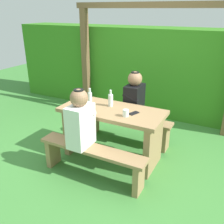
{
  "coord_description": "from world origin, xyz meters",
  "views": [
    {
      "loc": [
        1.42,
        -2.72,
        1.98
      ],
      "look_at": [
        0.0,
        0.0,
        0.7
      ],
      "focal_mm": 39.78,
      "sensor_mm": 36.0,
      "label": 1
    }
  ],
  "objects": [
    {
      "name": "bottle_right",
      "position": [
        -0.33,
        -0.02,
        0.84
      ],
      "size": [
        0.06,
        0.06,
        0.25
      ],
      "color": "silver",
      "rests_on": "picnic_table"
    },
    {
      "name": "person_white_shirt",
      "position": [
        -0.15,
        -0.53,
        0.76
      ],
      "size": [
        0.25,
        0.35,
        0.72
      ],
      "color": "white",
      "rests_on": "bench_near"
    },
    {
      "name": "pergola_crossbeam",
      "position": [
        0.0,
        1.48,
        2.04
      ],
      "size": [
        2.99,
        0.1,
        0.1
      ],
      "primitive_type": "cube",
      "color": "brown",
      "rests_on": "pergola_post_left"
    },
    {
      "name": "pergola_post_left",
      "position": [
        -1.38,
        1.48,
        0.99
      ],
      "size": [
        0.12,
        0.12,
        1.99
      ],
      "primitive_type": "cube",
      "color": "brown",
      "rests_on": "ground_plane"
    },
    {
      "name": "bench_near",
      "position": [
        0.0,
        -0.53,
        0.31
      ],
      "size": [
        1.4,
        0.24,
        0.43
      ],
      "color": "#9E7A51",
      "rests_on": "ground_plane"
    },
    {
      "name": "hedge_backdrop",
      "position": [
        0.0,
        2.04,
        0.83
      ],
      "size": [
        6.4,
        0.79,
        1.65
      ],
      "primitive_type": "cube",
      "color": "#367F1E",
      "rests_on": "ground_plane"
    },
    {
      "name": "bench_far",
      "position": [
        0.0,
        0.53,
        0.31
      ],
      "size": [
        1.4,
        0.24,
        0.43
      ],
      "color": "#9E7A51",
      "rests_on": "ground_plane"
    },
    {
      "name": "picnic_table",
      "position": [
        0.0,
        0.0,
        0.5
      ],
      "size": [
        1.4,
        0.64,
        0.74
      ],
      "color": "#9E7A51",
      "rests_on": "ground_plane"
    },
    {
      "name": "person_black_coat",
      "position": [
        0.1,
        0.53,
        0.76
      ],
      "size": [
        0.25,
        0.35,
        0.72
      ],
      "color": "black",
      "rests_on": "bench_far"
    },
    {
      "name": "cell_phone",
      "position": [
        0.32,
        -0.0,
        0.74
      ],
      "size": [
        0.12,
        0.16,
        0.01
      ],
      "primitive_type": "cube",
      "rotation": [
        0.0,
        0.0,
        -0.38
      ],
      "color": "black",
      "rests_on": "picnic_table"
    },
    {
      "name": "bottle_left",
      "position": [
        -0.07,
        0.1,
        0.83
      ],
      "size": [
        0.07,
        0.07,
        0.23
      ],
      "color": "silver",
      "rests_on": "picnic_table"
    },
    {
      "name": "ground_plane",
      "position": [
        0.0,
        0.0,
        0.0
      ],
      "size": [
        12.0,
        12.0,
        0.0
      ],
      "primitive_type": "plane",
      "color": "#418339"
    },
    {
      "name": "drinking_glass",
      "position": [
        0.26,
        -0.13,
        0.78
      ],
      "size": [
        0.08,
        0.08,
        0.09
      ],
      "primitive_type": "cylinder",
      "color": "silver",
      "rests_on": "picnic_table"
    }
  ]
}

